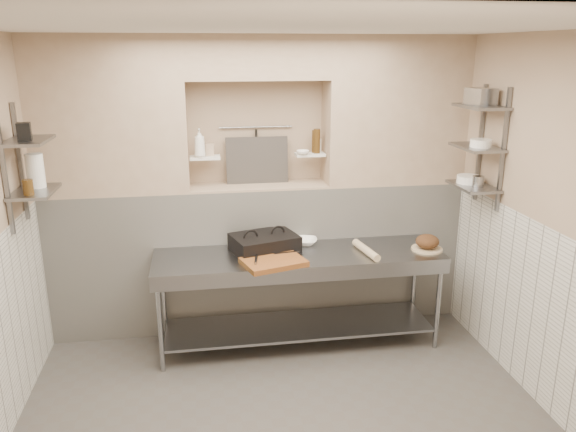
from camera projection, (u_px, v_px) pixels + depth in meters
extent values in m
cube|color=#46423E|center=(288.00, 432.00, 4.15)|extent=(4.00, 3.90, 0.10)
cube|color=silver|center=(288.00, 18.00, 3.32)|extent=(4.00, 3.90, 0.10)
cube|color=tan|center=(568.00, 232.00, 4.05)|extent=(0.10, 3.90, 2.80)
cube|color=tan|center=(256.00, 181.00, 5.63)|extent=(4.00, 0.10, 2.80)
cube|color=silver|center=(260.00, 255.00, 5.59)|extent=(4.00, 0.40, 1.40)
cube|color=tan|center=(259.00, 186.00, 5.39)|extent=(1.30, 0.40, 0.02)
cube|color=tan|center=(110.00, 116.00, 4.99)|extent=(1.35, 0.40, 1.40)
cube|color=tan|center=(395.00, 111.00, 5.39)|extent=(1.35, 0.40, 1.40)
cube|color=tan|center=(257.00, 57.00, 5.05)|extent=(1.30, 0.40, 0.40)
cube|color=silver|center=(547.00, 321.00, 4.24)|extent=(0.02, 3.90, 1.40)
cube|color=white|center=(205.00, 158.00, 5.23)|extent=(0.28, 0.16, 0.02)
cube|color=white|center=(310.00, 154.00, 5.38)|extent=(0.28, 0.16, 0.02)
cylinder|color=gray|center=(256.00, 127.00, 5.39)|extent=(0.70, 0.02, 0.02)
cylinder|color=black|center=(256.00, 145.00, 5.42)|extent=(0.02, 0.02, 0.30)
cube|color=#383330|center=(257.00, 160.00, 5.42)|extent=(0.60, 0.08, 0.45)
cube|color=slate|center=(20.00, 162.00, 4.50)|extent=(0.03, 0.03, 0.95)
cube|color=slate|center=(4.00, 173.00, 4.12)|extent=(0.03, 0.03, 0.95)
cube|color=slate|center=(35.00, 192.00, 4.39)|extent=(0.30, 0.50, 0.02)
cube|color=slate|center=(28.00, 141.00, 4.28)|extent=(0.30, 0.50, 0.03)
cube|color=slate|center=(480.00, 143.00, 5.09)|extent=(0.03, 0.03, 1.05)
cube|color=slate|center=(503.00, 151.00, 4.71)|extent=(0.03, 0.03, 1.05)
cube|color=slate|center=(473.00, 186.00, 4.98)|extent=(0.30, 0.50, 0.02)
cube|color=slate|center=(477.00, 147.00, 4.88)|extent=(0.30, 0.50, 0.02)
cube|color=slate|center=(481.00, 107.00, 4.78)|extent=(0.30, 0.50, 0.03)
cube|color=gray|center=(299.00, 256.00, 5.07)|extent=(2.60, 0.70, 0.04)
cube|color=gray|center=(298.00, 325.00, 5.27)|extent=(2.45, 0.60, 0.03)
cube|color=gray|center=(306.00, 276.00, 4.77)|extent=(2.60, 0.02, 0.12)
cylinder|color=gray|center=(160.00, 326.00, 4.73)|extent=(0.04, 0.04, 0.86)
cylinder|color=gray|center=(164.00, 297.00, 5.28)|extent=(0.04, 0.04, 0.86)
cylinder|color=gray|center=(438.00, 305.00, 5.11)|extent=(0.04, 0.04, 0.86)
cylinder|color=gray|center=(414.00, 280.00, 5.66)|extent=(0.04, 0.04, 0.86)
cube|color=black|center=(265.00, 246.00, 5.11)|extent=(0.66, 0.55, 0.10)
cube|color=black|center=(264.00, 238.00, 5.09)|extent=(0.66, 0.55, 0.05)
cube|color=brown|center=(274.00, 262.00, 4.80)|extent=(0.59, 0.49, 0.05)
cube|color=gray|center=(286.00, 253.00, 4.95)|extent=(0.23, 0.06, 0.01)
cylinder|color=gray|center=(256.00, 258.00, 4.79)|extent=(0.07, 0.26, 0.02)
imported|color=white|center=(305.00, 241.00, 5.29)|extent=(0.27, 0.27, 0.06)
cylinder|color=#C7AF89|center=(366.00, 250.00, 5.05)|extent=(0.14, 0.45, 0.07)
cylinder|color=#C7AF89|center=(427.00, 249.00, 5.15)|extent=(0.28, 0.28, 0.02)
ellipsoid|color=#4C2D19|center=(427.00, 241.00, 5.13)|extent=(0.21, 0.21, 0.13)
imported|color=white|center=(200.00, 143.00, 5.14)|extent=(0.10, 0.10, 0.26)
cube|color=tan|center=(210.00, 149.00, 5.26)|extent=(0.08, 0.08, 0.11)
imported|color=white|center=(303.00, 152.00, 5.31)|extent=(0.13, 0.13, 0.04)
cylinder|color=#3D280D|center=(317.00, 141.00, 5.35)|extent=(0.06, 0.06, 0.23)
cylinder|color=#3D280D|center=(315.00, 141.00, 5.38)|extent=(0.05, 0.05, 0.22)
cylinder|color=white|center=(317.00, 146.00, 5.41)|extent=(0.07, 0.07, 0.13)
cylinder|color=white|center=(35.00, 171.00, 4.43)|extent=(0.14, 0.14, 0.27)
cylinder|color=#3D280D|center=(28.00, 187.00, 4.23)|extent=(0.08, 0.08, 0.12)
cube|color=black|center=(24.00, 132.00, 4.19)|extent=(0.11, 0.11, 0.13)
cylinder|color=white|center=(469.00, 179.00, 5.05)|extent=(0.22, 0.22, 0.07)
cylinder|color=gray|center=(478.00, 182.00, 4.89)|extent=(0.10, 0.10, 0.10)
cylinder|color=white|center=(481.00, 143.00, 4.81)|extent=(0.18, 0.18, 0.07)
cube|color=gray|center=(481.00, 96.00, 4.78)|extent=(0.23, 0.26, 0.14)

